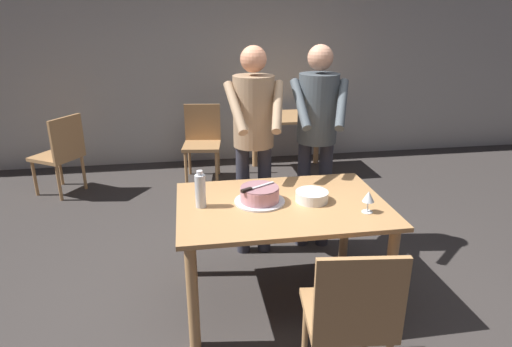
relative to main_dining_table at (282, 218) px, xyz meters
name	(u,v)px	position (x,y,z in m)	size (l,w,h in m)	color
ground_plane	(280,297)	(0.00, 0.00, -0.64)	(14.00, 14.00, 0.00)	#383330
back_wall	(229,61)	(0.00, 3.32, 0.71)	(10.00, 0.12, 2.70)	#BCB7AD
main_dining_table	(282,218)	(0.00, 0.00, 0.00)	(1.39, 0.95, 0.75)	tan
cake_on_platter	(260,195)	(-0.14, 0.04, 0.16)	(0.34, 0.34, 0.11)	silver
cake_knife	(251,189)	(-0.21, 0.00, 0.23)	(0.25, 0.15, 0.02)	silver
plate_stack	(312,196)	(0.21, 0.00, 0.15)	(0.22, 0.22, 0.07)	white
wine_glass_near	(368,197)	(0.51, -0.22, 0.22)	(0.08, 0.08, 0.14)	silver
water_bottle	(200,190)	(-0.53, 0.03, 0.23)	(0.07, 0.07, 0.25)	silver
person_cutting_cake	(254,130)	(-0.08, 0.69, 0.44)	(0.47, 0.56, 1.72)	#2D2D38
person_standing_beside	(317,127)	(0.44, 0.72, 0.44)	(0.46, 0.57, 1.72)	#2D2D38
chair_near_side	(351,314)	(0.18, -0.85, -0.14)	(0.49, 0.49, 0.90)	tan
background_table	(291,128)	(0.70, 2.62, -0.06)	(1.00, 0.70, 0.74)	tan
background_chair_0	(202,139)	(-0.42, 2.58, -0.14)	(0.49, 0.49, 0.90)	tan
background_chair_1	(61,152)	(-2.00, 2.31, -0.14)	(0.61, 0.61, 0.90)	tan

